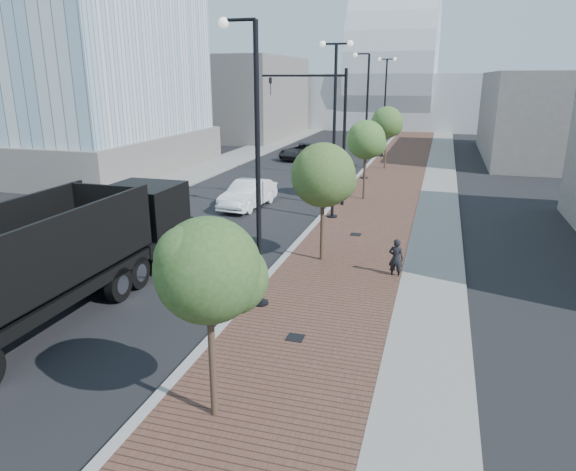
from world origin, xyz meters
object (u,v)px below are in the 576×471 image
(dump_truck, at_px, (95,250))
(white_sedan, at_px, (248,194))
(dark_car_mid, at_px, (302,151))
(pedestrian, at_px, (396,258))

(dump_truck, height_order, white_sedan, dump_truck)
(dump_truck, height_order, dark_car_mid, dump_truck)
(dark_car_mid, distance_m, pedestrian, 30.84)
(white_sedan, height_order, pedestrian, white_sedan)
(white_sedan, xyz_separation_m, dark_car_mid, (-1.86, 19.47, -0.06))
(pedestrian, bearing_deg, dark_car_mid, -60.27)
(dark_car_mid, relative_size, pedestrian, 3.42)
(white_sedan, bearing_deg, dump_truck, -87.15)
(white_sedan, distance_m, pedestrian, 13.25)
(dump_truck, height_order, pedestrian, dump_truck)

